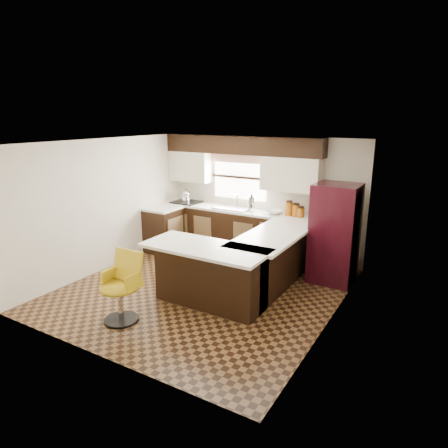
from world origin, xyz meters
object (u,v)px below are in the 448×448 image
Objects in this scene: peninsula_long at (269,262)px; peninsula_return at (210,276)px; refrigerator at (335,234)px; bar_chair at (119,288)px.

peninsula_return is at bearing -118.30° from peninsula_long.
peninsula_return is 0.97× the size of refrigerator.
refrigerator reaches higher than peninsula_return.
refrigerator is at bearing 53.84° from peninsula_return.
bar_chair reaches higher than peninsula_long.
peninsula_long is at bearing 56.66° from bar_chair.
refrigerator is 3.64m from bar_chair.
bar_chair is at bearing -122.51° from peninsula_long.
peninsula_long is 1.11m from peninsula_return.
refrigerator is 1.72× the size of bar_chair.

